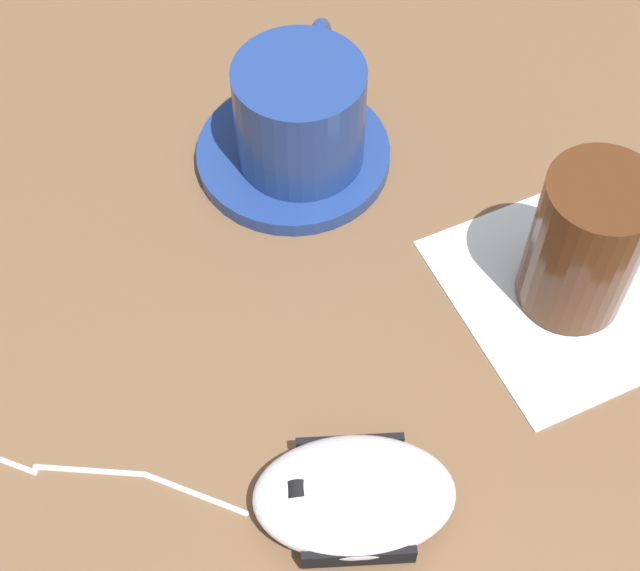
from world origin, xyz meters
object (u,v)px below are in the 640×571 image
coffee_cup (301,112)px  computer_mouse (354,496)px  saucer (293,155)px  drinking_glass (586,243)px

coffee_cup → computer_mouse: 0.24m
saucer → drinking_glass: 0.20m
coffee_cup → computer_mouse: coffee_cup is taller
computer_mouse → saucer: bearing=-16.1°
computer_mouse → drinking_glass: drinking_glass is taller
drinking_glass → computer_mouse: bearing=111.4°
coffee_cup → computer_mouse: size_ratio=0.84×
coffee_cup → drinking_glass: drinking_glass is taller
computer_mouse → coffee_cup: bearing=-17.4°
saucer → coffee_cup: 0.04m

